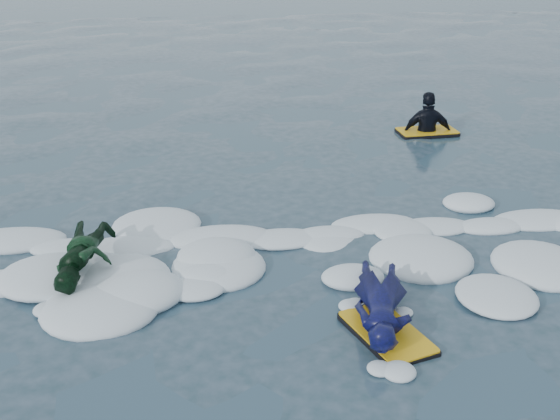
% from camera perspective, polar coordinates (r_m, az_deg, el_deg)
% --- Properties ---
extents(ground, '(120.00, 120.00, 0.00)m').
position_cam_1_polar(ground, '(7.87, -6.50, -7.11)').
color(ground, '#1C3C44').
rests_on(ground, ground).
extents(foam_band, '(12.00, 3.10, 0.30)m').
position_cam_1_polar(foam_band, '(8.78, -6.63, -3.67)').
color(foam_band, white).
rests_on(foam_band, ground).
extents(prone_woman_unit, '(0.93, 1.69, 0.41)m').
position_cam_1_polar(prone_woman_unit, '(7.32, 8.31, -7.85)').
color(prone_woman_unit, black).
rests_on(prone_woman_unit, ground).
extents(prone_child_unit, '(0.86, 1.43, 0.53)m').
position_cam_1_polar(prone_child_unit, '(8.33, -15.57, -3.91)').
color(prone_child_unit, black).
rests_on(prone_child_unit, ground).
extents(waiting_rider_unit, '(1.15, 0.69, 1.66)m').
position_cam_1_polar(waiting_rider_unit, '(13.62, 11.85, 5.99)').
color(waiting_rider_unit, black).
rests_on(waiting_rider_unit, ground).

